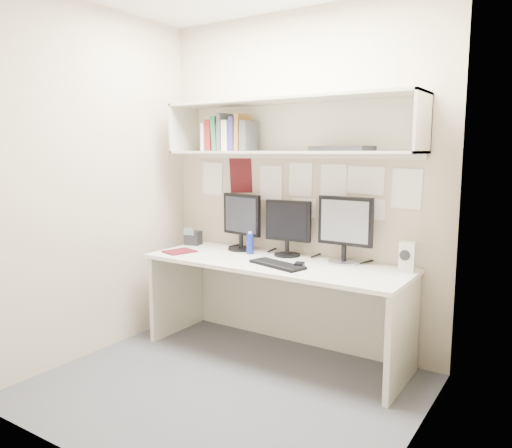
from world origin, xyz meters
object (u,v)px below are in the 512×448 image
Objects in this scene: monitor_center at (288,225)px; desk_phone at (193,238)px; maroon_notebook at (179,251)px; desk at (275,308)px; monitor_right at (345,227)px; speaker at (407,257)px; monitor_left at (242,220)px; keyboard at (277,265)px.

monitor_center reaches higher than desk_phone.
desk is at bearing 26.38° from maroon_notebook.
desk_phone is at bearing 169.49° from desk.
monitor_center is 1.89× the size of maroon_notebook.
monitor_right reaches higher than speaker.
desk is 1.04m from speaker.
monitor_right is 2.11× the size of maroon_notebook.
desk is 0.80m from monitor_right.
monitor_right reaches higher than desk.
desk is at bearing -153.23° from monitor_right.
monitor_left is 1.06× the size of keyboard.
desk_phone reaches higher than desk.
desk_phone is (-0.48, -0.04, -0.19)m from monitor_left.
keyboard reaches higher than desk.
keyboard is 0.89m from speaker.
speaker is at bearing -6.13° from monitor_center.
keyboard is 1.90× the size of maroon_notebook.
speaker reaches higher than maroon_notebook.
desk_phone is at bearing 179.45° from keyboard.
monitor_right is at bearing 10.71° from monitor_left.
maroon_notebook is (-0.80, -0.36, -0.23)m from monitor_center.
maroon_notebook is at bearing -170.09° from desk.
monitor_center is (0.44, 0.00, -0.01)m from monitor_left.
speaker is at bearing 38.51° from keyboard.
monitor_left is 0.91m from monitor_right.
monitor_center is at bearing 95.00° from desk.
desk_phone is (-1.39, -0.04, -0.20)m from monitor_right.
monitor_center is at bearing -9.83° from desk_phone.
keyboard is (-0.36, -0.35, -0.25)m from monitor_right.
speaker is at bearing 10.16° from monitor_left.
maroon_notebook reaches higher than desk.
keyboard is (0.10, -0.13, 0.37)m from desk.
monitor_left is at bearing -7.33° from desk_phone.
desk_phone is (-0.92, -0.04, -0.18)m from monitor_center.
speaker is (1.37, -0.01, -0.15)m from monitor_left.
monitor_right is 2.40× the size of speaker.
monitor_left reaches higher than keyboard.
maroon_notebook is at bearing -160.89° from monitor_center.
keyboard is 2.16× the size of speaker.
desk_phone reaches higher than keyboard.
keyboard is at bearing -21.85° from monitor_left.
speaker is 1.29× the size of desk_phone.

